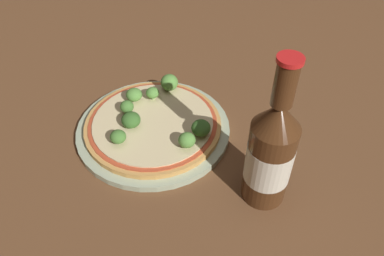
% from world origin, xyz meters
% --- Properties ---
extents(ground_plane, '(3.00, 3.00, 0.00)m').
position_xyz_m(ground_plane, '(0.00, 0.00, 0.00)').
color(ground_plane, brown).
extents(plate, '(0.28, 0.28, 0.01)m').
position_xyz_m(plate, '(0.00, -0.03, 0.01)').
color(plate, '#A3B293').
rests_on(plate, ground_plane).
extents(pizza, '(0.25, 0.25, 0.01)m').
position_xyz_m(pizza, '(-0.00, -0.03, 0.02)').
color(pizza, tan).
rests_on(pizza, plate).
extents(broccoli_floret_0, '(0.03, 0.03, 0.03)m').
position_xyz_m(broccoli_floret_0, '(-0.06, 0.01, 0.04)').
color(broccoli_floret_0, '#89A866').
rests_on(broccoli_floret_0, pizza).
extents(broccoli_floret_1, '(0.03, 0.03, 0.03)m').
position_xyz_m(broccoli_floret_1, '(-0.03, 0.03, 0.04)').
color(broccoli_floret_1, '#89A866').
rests_on(broccoli_floret_1, pizza).
extents(broccoli_floret_2, '(0.03, 0.03, 0.03)m').
position_xyz_m(broccoli_floret_2, '(0.09, -0.02, 0.04)').
color(broccoli_floret_2, '#89A866').
rests_on(broccoli_floret_2, pizza).
extents(broccoli_floret_3, '(0.03, 0.03, 0.03)m').
position_xyz_m(broccoli_floret_3, '(-0.02, -0.10, 0.04)').
color(broccoli_floret_3, '#89A866').
rests_on(broccoli_floret_3, pizza).
extents(broccoli_floret_4, '(0.03, 0.03, 0.03)m').
position_xyz_m(broccoli_floret_4, '(-0.03, -0.06, 0.04)').
color(broccoli_floret_4, '#89A866').
rests_on(broccoli_floret_4, pizza).
extents(broccoli_floret_5, '(0.03, 0.03, 0.03)m').
position_xyz_m(broccoli_floret_5, '(-0.05, -0.03, 0.04)').
color(broccoli_floret_5, '#89A866').
rests_on(broccoli_floret_5, pizza).
extents(broccoli_floret_6, '(0.03, 0.03, 0.03)m').
position_xyz_m(broccoli_floret_6, '(0.09, -0.06, 0.04)').
color(broccoli_floret_6, '#89A866').
rests_on(broccoli_floret_6, pizza).
extents(broccoli_floret_7, '(0.03, 0.03, 0.03)m').
position_xyz_m(broccoli_floret_7, '(-0.02, 0.07, 0.04)').
color(broccoli_floret_7, '#89A866').
rests_on(broccoli_floret_7, pizza).
extents(beer_bottle, '(0.07, 0.07, 0.25)m').
position_xyz_m(beer_bottle, '(0.23, -0.07, 0.09)').
color(beer_bottle, '#472814').
rests_on(beer_bottle, ground_plane).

